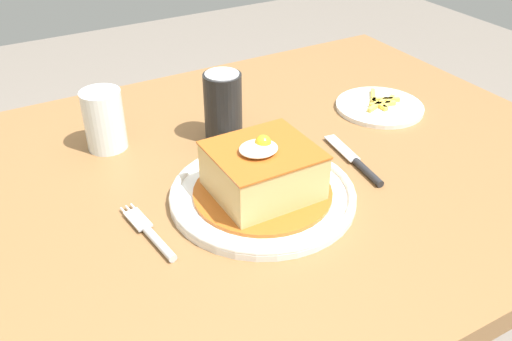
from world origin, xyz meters
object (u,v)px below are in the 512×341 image
object	(u,v)px
side_plate_fries	(380,106)
main_plate	(263,194)
fork	(152,235)
knife	(360,165)
soda_can	(223,107)
drinking_glass	(105,124)

from	to	relation	value
side_plate_fries	main_plate	bearing A→B (deg)	-157.33
fork	knife	world-z (taller)	same
soda_can	side_plate_fries	bearing A→B (deg)	-8.48
fork	side_plate_fries	bearing A→B (deg)	16.07
knife	fork	bearing A→B (deg)	-179.81
knife	soda_can	distance (m)	0.25
main_plate	fork	xyz separation A→B (m)	(-0.18, -0.01, -0.00)
main_plate	fork	world-z (taller)	main_plate
knife	drinking_glass	size ratio (longest dim) A/B	1.58
main_plate	side_plate_fries	size ratio (longest dim) A/B	1.64
drinking_glass	knife	bearing A→B (deg)	-38.81
main_plate	drinking_glass	world-z (taller)	drinking_glass
main_plate	knife	bearing A→B (deg)	-1.35
soda_can	fork	bearing A→B (deg)	-136.59
fork	side_plate_fries	world-z (taller)	side_plate_fries
drinking_glass	side_plate_fries	bearing A→B (deg)	-13.33
knife	drinking_glass	distance (m)	0.43
fork	main_plate	bearing A→B (deg)	1.77
side_plate_fries	drinking_glass	bearing A→B (deg)	166.67
main_plate	side_plate_fries	distance (m)	0.38
drinking_glass	side_plate_fries	world-z (taller)	drinking_glass
knife	drinking_glass	xyz separation A→B (m)	(-0.34, 0.27, 0.04)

